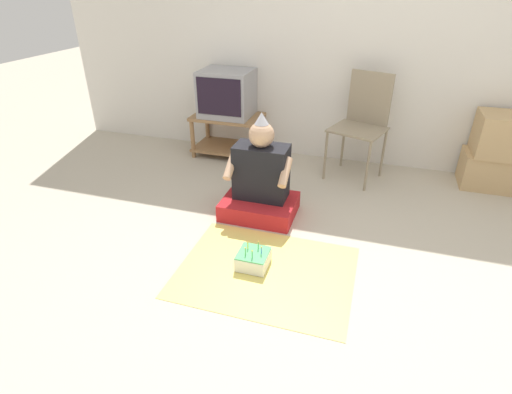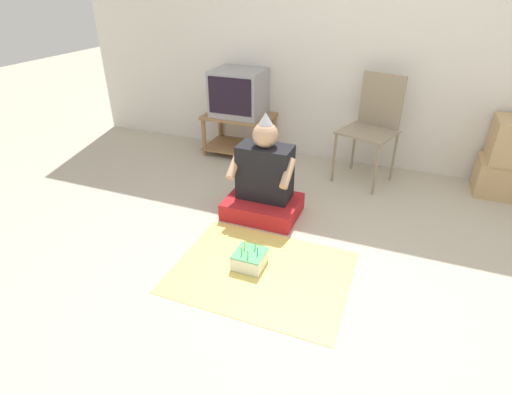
{
  "view_description": "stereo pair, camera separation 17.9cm",
  "coord_description": "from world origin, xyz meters",
  "px_view_note": "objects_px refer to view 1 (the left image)",
  "views": [
    {
      "loc": [
        0.16,
        -1.98,
        1.69
      ],
      "look_at": [
        -0.56,
        0.34,
        0.35
      ],
      "focal_mm": 28.0,
      "sensor_mm": 36.0,
      "label": 1
    },
    {
      "loc": [
        0.33,
        -1.92,
        1.69
      ],
      "look_at": [
        -0.56,
        0.34,
        0.35
      ],
      "focal_mm": 28.0,
      "sensor_mm": 36.0,
      "label": 2
    }
  ],
  "objects_px": {
    "tv": "(227,93)",
    "person_seated": "(260,183)",
    "birthday_cake": "(253,259)",
    "cardboard_box_stack": "(500,153)",
    "folding_chair": "(363,119)"
  },
  "relations": [
    {
      "from": "tv",
      "to": "cardboard_box_stack",
      "type": "bearing_deg",
      "value": 0.0
    },
    {
      "from": "person_seated",
      "to": "birthday_cake",
      "type": "xyz_separation_m",
      "value": [
        0.16,
        -0.68,
        -0.21
      ]
    },
    {
      "from": "person_seated",
      "to": "birthday_cake",
      "type": "bearing_deg",
      "value": -77.11
    },
    {
      "from": "cardboard_box_stack",
      "to": "birthday_cake",
      "type": "relative_size",
      "value": 3.38
    },
    {
      "from": "cardboard_box_stack",
      "to": "folding_chair",
      "type": "bearing_deg",
      "value": -174.94
    },
    {
      "from": "folding_chair",
      "to": "person_seated",
      "type": "relative_size",
      "value": 1.15
    },
    {
      "from": "tv",
      "to": "person_seated",
      "type": "relative_size",
      "value": 0.61
    },
    {
      "from": "cardboard_box_stack",
      "to": "person_seated",
      "type": "height_order",
      "value": "person_seated"
    },
    {
      "from": "tv",
      "to": "cardboard_box_stack",
      "type": "height_order",
      "value": "tv"
    },
    {
      "from": "cardboard_box_stack",
      "to": "birthday_cake",
      "type": "xyz_separation_m",
      "value": [
        -1.73,
        -1.76,
        -0.27
      ]
    },
    {
      "from": "folding_chair",
      "to": "person_seated",
      "type": "bearing_deg",
      "value": -124.88
    },
    {
      "from": "cardboard_box_stack",
      "to": "person_seated",
      "type": "relative_size",
      "value": 0.81
    },
    {
      "from": "cardboard_box_stack",
      "to": "person_seated",
      "type": "distance_m",
      "value": 2.17
    },
    {
      "from": "folding_chair",
      "to": "person_seated",
      "type": "height_order",
      "value": "folding_chair"
    },
    {
      "from": "tv",
      "to": "birthday_cake",
      "type": "height_order",
      "value": "tv"
    }
  ]
}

